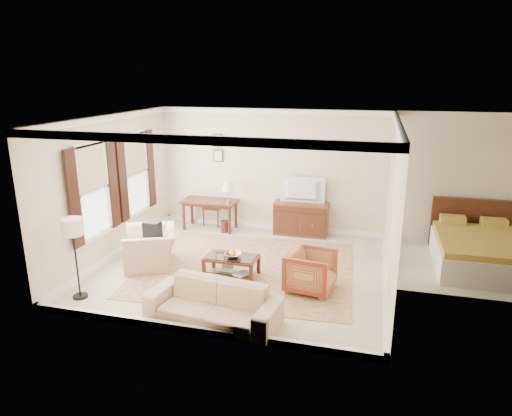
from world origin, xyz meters
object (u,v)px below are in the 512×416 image
at_px(writing_desk, 210,205).
at_px(sofa, 213,297).
at_px(tv, 302,182).
at_px(coffee_table, 232,261).
at_px(sideboard, 301,219).
at_px(club_armchair, 150,241).
at_px(striped_armchair, 311,269).

height_order(writing_desk, sofa, sofa).
distance_m(tv, sofa, 4.39).
relative_size(writing_desk, sofa, 0.65).
xyz_separation_m(tv, coffee_table, (-0.86, -2.64, -0.96)).
relative_size(sideboard, club_armchair, 1.11).
relative_size(tv, striped_armchair, 1.24).
bearing_deg(coffee_table, club_armchair, 176.28).
relative_size(writing_desk, club_armchair, 1.18).
height_order(club_armchair, sofa, club_armchair).
bearing_deg(writing_desk, tv, 3.63).
bearing_deg(coffee_table, sideboard, 72.15).
relative_size(tv, club_armchair, 0.89).
bearing_deg(sideboard, coffee_table, -107.85).
xyz_separation_m(coffee_table, sofa, (0.22, -1.62, 0.09)).
bearing_deg(tv, coffee_table, 72.03).
relative_size(coffee_table, club_armchair, 0.87).
xyz_separation_m(striped_armchair, sofa, (-1.29, -1.42, -0.00)).
relative_size(club_armchair, sofa, 0.55).
bearing_deg(sofa, sideboard, 88.81).
xyz_separation_m(writing_desk, sideboard, (2.21, 0.16, -0.23)).
height_order(tv, sofa, tv).
bearing_deg(sofa, striped_armchair, 54.97).
bearing_deg(sofa, writing_desk, 118.23).
height_order(writing_desk, sideboard, sideboard).
distance_m(coffee_table, sofa, 1.63).
height_order(writing_desk, club_armchair, club_armchair).
relative_size(striped_armchair, sofa, 0.39).
bearing_deg(writing_desk, striped_armchair, -43.29).
bearing_deg(coffee_table, writing_desk, 118.48).
distance_m(sideboard, sofa, 4.33).
relative_size(tv, sofa, 0.49).
bearing_deg(club_armchair, coffee_table, 60.73).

